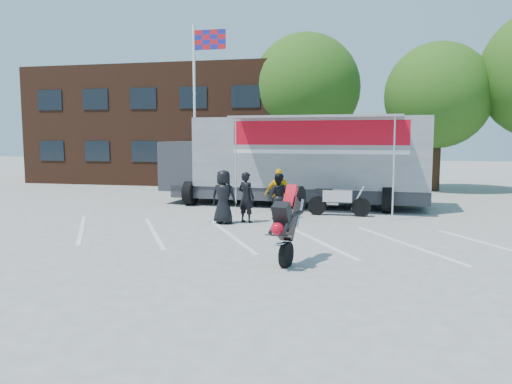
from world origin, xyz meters
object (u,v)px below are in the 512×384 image
at_px(flagpole, 199,89).
at_px(spectator_leather_a, 224,197).
at_px(spectator_hivis, 279,194).
at_px(tree_mid, 438,96).
at_px(transporter_truck, 298,205).
at_px(stunt_bike_rider, 296,260).
at_px(tree_left, 306,88).
at_px(spectator_leather_c, 278,196).
at_px(spectator_leather_b, 246,197).
at_px(parked_motorcycle, 339,216).

relative_size(flagpole, spectator_leather_a, 4.54).
bearing_deg(spectator_hivis, tree_mid, -144.13).
distance_m(transporter_truck, stunt_bike_rider, 9.28).
xyz_separation_m(flagpole, tree_left, (4.24, 6.00, 0.51)).
height_order(flagpole, spectator_hivis, flagpole).
relative_size(tree_mid, spectator_hivis, 4.41).
xyz_separation_m(tree_mid, transporter_truck, (-6.24, -7.24, -4.94)).
relative_size(spectator_leather_a, spectator_leather_c, 1.11).
distance_m(tree_left, spectator_leather_a, 13.93).
height_order(transporter_truck, spectator_leather_b, transporter_truck).
height_order(transporter_truck, stunt_bike_rider, transporter_truck).
bearing_deg(spectator_leather_b, spectator_hivis, -110.13).
relative_size(parked_motorcycle, spectator_leather_c, 1.44).
bearing_deg(spectator_leather_a, flagpole, -58.33).
height_order(parked_motorcycle, spectator_hivis, spectator_hivis).
relative_size(transporter_truck, parked_motorcycle, 4.94).
distance_m(transporter_truck, spectator_leather_b, 4.66).
bearing_deg(tree_mid, stunt_bike_rider, -106.88).
distance_m(stunt_bike_rider, spectator_hivis, 5.95).
height_order(flagpole, tree_left, tree_left).
bearing_deg(flagpole, parked_motorcycle, -34.00).
height_order(tree_mid, spectator_leather_c, tree_mid).
bearing_deg(spectator_leather_c, transporter_truck, -93.77).
relative_size(flagpole, tree_left, 0.93).
distance_m(spectator_leather_a, spectator_leather_b, 0.77).
height_order(tree_left, spectator_leather_c, tree_left).
height_order(stunt_bike_rider, spectator_leather_c, spectator_leather_c).
xyz_separation_m(tree_mid, spectator_leather_c, (-6.43, -10.80, -4.15)).
height_order(tree_left, transporter_truck, tree_left).
xyz_separation_m(tree_left, spectator_leather_a, (-1.00, -13.08, -4.68)).
bearing_deg(spectator_hivis, parked_motorcycle, -174.19).
xyz_separation_m(flagpole, spectator_leather_c, (4.81, -5.80, -4.26)).
xyz_separation_m(parked_motorcycle, spectator_leather_b, (-2.92, -2.08, 0.84)).
xyz_separation_m(tree_left, tree_mid, (7.00, -1.00, -0.62)).
xyz_separation_m(flagpole, spectator_leather_b, (3.91, -6.69, -4.21)).
height_order(spectator_leather_b, spectator_leather_c, spectator_leather_b).
distance_m(tree_left, spectator_hivis, 12.63).
bearing_deg(spectator_leather_c, flagpole, -51.05).
relative_size(transporter_truck, spectator_leather_a, 6.43).
relative_size(flagpole, spectator_leather_b, 4.75).
bearing_deg(transporter_truck, spectator_leather_c, -90.20).
bearing_deg(parked_motorcycle, tree_left, 14.75).
bearing_deg(tree_mid, spectator_leather_c, -120.76).
relative_size(tree_left, spectator_hivis, 4.96).
distance_m(spectator_leather_b, spectator_leather_c, 1.27).
xyz_separation_m(stunt_bike_rider, spectator_leather_c, (-1.45, 5.63, 0.79)).
bearing_deg(transporter_truck, spectator_hivis, -89.78).
bearing_deg(tree_mid, spectator_hivis, -120.86).
xyz_separation_m(tree_left, spectator_leather_c, (0.57, -11.80, -4.77)).
bearing_deg(stunt_bike_rider, parked_motorcycle, 97.32).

